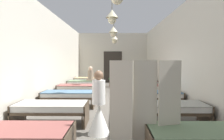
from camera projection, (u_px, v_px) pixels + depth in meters
ground_plane at (112, 103)px, 7.91m from camera, size 5.85×14.30×0.10m
room_shell at (112, 56)px, 9.03m from camera, size 5.65×13.90×3.81m
bed_left_row_0 at (14, 136)px, 3.16m from camera, size 1.90×0.84×0.57m
bed_right_row_0 at (205, 137)px, 3.13m from camera, size 1.90×0.84×0.57m
bed_left_row_1 at (52, 108)px, 5.05m from camera, size 1.90×0.84×0.57m
bed_right_row_1 at (170, 108)px, 5.02m from camera, size 1.90×0.84×0.57m
bed_left_row_2 at (69, 95)px, 6.95m from camera, size 1.90×0.84×0.57m
bed_right_row_2 at (155, 95)px, 6.92m from camera, size 1.90×0.84×0.57m
bed_left_row_3 at (78, 88)px, 8.85m from camera, size 1.90×0.84×0.57m
bed_right_row_3 at (146, 88)px, 8.82m from camera, size 1.90×0.84×0.57m
bed_left_row_4 at (85, 83)px, 10.75m from camera, size 1.90×0.84×0.57m
bed_right_row_4 at (140, 83)px, 10.72m from camera, size 1.90×0.84×0.57m
bed_left_row_5 at (89, 79)px, 12.64m from camera, size 1.90×0.84×0.57m
bed_right_row_5 at (136, 80)px, 12.61m from camera, size 1.90×0.84×0.57m
nurse_near_aisle at (99, 111)px, 4.37m from camera, size 0.52×0.52×1.49m
patient_seated_primary at (91, 75)px, 10.66m from camera, size 0.44×0.44×0.80m
patient_seated_secondary at (131, 73)px, 12.54m from camera, size 0.44×0.44×0.80m
potted_plant at (112, 78)px, 12.25m from camera, size 0.51×0.51×1.06m
privacy_screen at (145, 109)px, 3.32m from camera, size 1.25×0.17×1.70m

